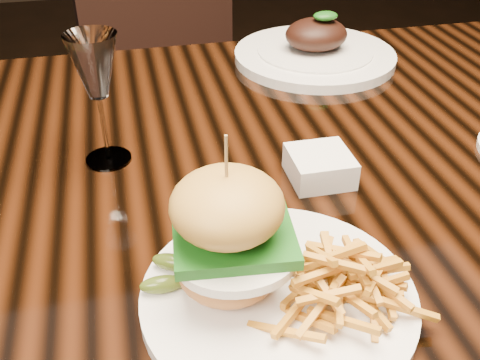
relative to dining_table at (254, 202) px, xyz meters
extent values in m
cube|color=black|center=(0.00, 0.00, 0.06)|extent=(1.60, 0.90, 0.04)
cylinder|color=white|center=(-0.04, -0.27, 0.08)|extent=(0.27, 0.27, 0.01)
ellipsoid|color=#AD6C37|center=(-0.09, -0.25, 0.11)|extent=(0.10, 0.10, 0.04)
ellipsoid|color=silver|center=(-0.08, -0.27, 0.14)|extent=(0.11, 0.09, 0.01)
ellipsoid|color=#FFA20D|center=(-0.07, -0.28, 0.15)|extent=(0.02, 0.02, 0.01)
cube|color=#196218|center=(-0.09, -0.25, 0.15)|extent=(0.12, 0.11, 0.01)
ellipsoid|color=#A1742C|center=(-0.09, -0.25, 0.19)|extent=(0.10, 0.10, 0.06)
cylinder|color=#987747|center=(-0.09, -0.25, 0.22)|extent=(0.00, 0.00, 0.08)
ellipsoid|color=#2C3F11|center=(-0.15, -0.24, 0.10)|extent=(0.04, 0.02, 0.02)
ellipsoid|color=#2C3F11|center=(-0.14, -0.21, 0.10)|extent=(0.05, 0.04, 0.02)
cube|color=white|center=(0.07, -0.07, 0.09)|extent=(0.10, 0.10, 0.04)
cylinder|color=white|center=(-0.20, 0.04, 0.08)|extent=(0.06, 0.06, 0.00)
cylinder|color=white|center=(-0.20, 0.04, 0.13)|extent=(0.01, 0.01, 0.09)
cone|color=white|center=(-0.20, 0.04, 0.21)|extent=(0.07, 0.07, 0.08)
cylinder|color=white|center=(0.19, 0.32, 0.09)|extent=(0.30, 0.30, 0.02)
cylinder|color=white|center=(0.19, 0.32, 0.09)|extent=(0.22, 0.22, 0.02)
ellipsoid|color=black|center=(0.19, 0.32, 0.13)|extent=(0.12, 0.10, 0.06)
ellipsoid|color=#196218|center=(0.21, 0.30, 0.17)|extent=(0.05, 0.03, 0.02)
cube|color=black|center=(0.00, 0.80, -0.22)|extent=(0.54, 0.54, 0.06)
cylinder|color=black|center=(-0.15, 0.58, -0.45)|extent=(0.04, 0.04, 0.45)
cylinder|color=black|center=(0.22, 0.65, -0.45)|extent=(0.04, 0.04, 0.45)
cylinder|color=black|center=(-0.23, 0.95, -0.45)|extent=(0.04, 0.04, 0.45)
cylinder|color=black|center=(0.15, 1.02, -0.45)|extent=(0.04, 0.04, 0.45)
camera|label=1|loc=(-0.17, -0.64, 0.49)|focal=42.00mm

